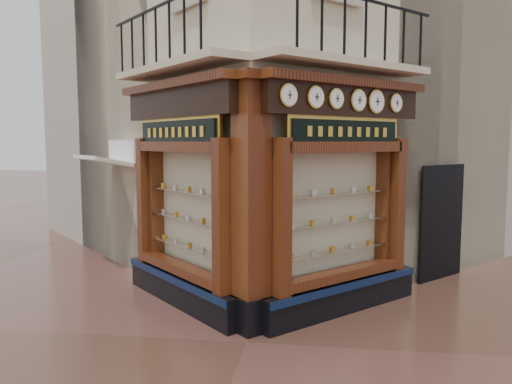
% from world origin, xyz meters
% --- Properties ---
extents(ground, '(80.00, 80.00, 0.00)m').
position_xyz_m(ground, '(0.00, 0.00, 0.00)').
color(ground, '#533327').
rests_on(ground, ground).
extents(main_building, '(11.31, 11.31, 12.00)m').
position_xyz_m(main_building, '(0.00, 6.16, 6.00)').
color(main_building, beige).
rests_on(main_building, ground).
extents(neighbour_left, '(11.31, 11.31, 11.00)m').
position_xyz_m(neighbour_left, '(-2.47, 8.63, 5.50)').
color(neighbour_left, '#B9AEA1').
rests_on(neighbour_left, ground).
extents(neighbour_right, '(11.31, 11.31, 11.00)m').
position_xyz_m(neighbour_right, '(2.47, 8.63, 5.50)').
color(neighbour_right, '#B9AEA1').
rests_on(neighbour_right, ground).
extents(shopfront_left, '(2.86, 2.86, 3.98)m').
position_xyz_m(shopfront_left, '(-1.41, 1.57, 1.98)').
color(shopfront_left, black).
rests_on(shopfront_left, ground).
extents(shopfront_right, '(2.86, 2.86, 3.98)m').
position_xyz_m(shopfront_right, '(1.41, 1.57, 1.98)').
color(shopfront_right, black).
rests_on(shopfront_right, ground).
extents(corner_pilaster, '(0.85, 0.85, 3.98)m').
position_xyz_m(corner_pilaster, '(0.00, 0.50, 1.95)').
color(corner_pilaster, black).
rests_on(corner_pilaster, ground).
extents(balcony, '(5.94, 2.97, 1.03)m').
position_xyz_m(balcony, '(0.00, 1.49, 4.22)').
color(balcony, beige).
rests_on(balcony, ground).
extents(clock_a, '(0.28, 0.28, 0.34)m').
position_xyz_m(clock_a, '(0.56, 0.46, 3.62)').
color(clock_a, gold).
rests_on(clock_a, ground).
extents(clock_b, '(0.28, 0.28, 0.35)m').
position_xyz_m(clock_b, '(0.95, 0.85, 3.62)').
color(clock_b, gold).
rests_on(clock_b, ground).
extents(clock_c, '(0.27, 0.27, 0.33)m').
position_xyz_m(clock_c, '(1.27, 1.17, 3.62)').
color(clock_c, gold).
rests_on(clock_c, ground).
extents(clock_d, '(0.30, 0.30, 0.37)m').
position_xyz_m(clock_d, '(1.64, 1.54, 3.62)').
color(clock_d, gold).
rests_on(clock_d, ground).
extents(clock_e, '(0.32, 0.32, 0.41)m').
position_xyz_m(clock_e, '(1.96, 1.86, 3.62)').
color(clock_e, gold).
rests_on(clock_e, ground).
extents(clock_f, '(0.27, 0.27, 0.33)m').
position_xyz_m(clock_f, '(2.34, 2.24, 3.62)').
color(clock_f, gold).
rests_on(clock_f, ground).
extents(awning, '(1.63, 1.63, 0.25)m').
position_xyz_m(awning, '(-3.79, 3.58, 0.00)').
color(awning, white).
rests_on(awning, ground).
extents(signboard_left, '(2.00, 2.00, 0.53)m').
position_xyz_m(signboard_left, '(-1.46, 1.51, 3.10)').
color(signboard_left, gold).
rests_on(signboard_left, ground).
extents(signboard_right, '(1.90, 1.90, 0.51)m').
position_xyz_m(signboard_right, '(1.46, 1.51, 3.10)').
color(signboard_right, gold).
rests_on(signboard_right, ground).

